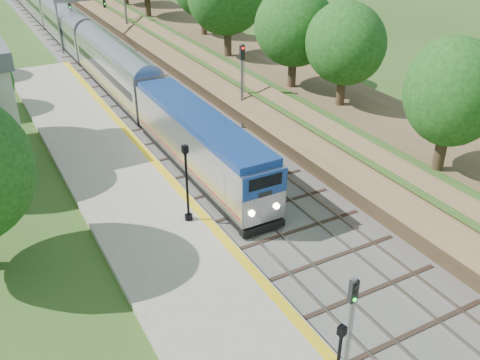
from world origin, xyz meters
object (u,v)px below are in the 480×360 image
lamppost_far (187,188)px  signal_farside (242,78)px  signal_gantry (92,8)px  signal_platform (349,324)px  train (69,30)px

lamppost_far → signal_farside: size_ratio=0.69×
signal_gantry → signal_platform: size_ratio=1.59×
signal_gantry → train: 4.23m
signal_platform → signal_farside: bearing=69.5°
train → lamppost_far: bearing=-94.3°
train → lamppost_far: (-3.22, -42.50, 0.34)m
signal_gantry → signal_platform: bearing=-95.7°
signal_gantry → signal_farside: bearing=-82.8°
signal_gantry → signal_farside: (3.73, -29.56, -0.55)m
signal_gantry → lamppost_far: signal_gantry is taller
signal_farside → signal_platform: bearing=-110.5°
lamppost_far → signal_platform: bearing=-88.6°
signal_gantry → lamppost_far: 40.84m
train → signal_farside: 32.37m
signal_platform → signal_gantry: bearing=84.3°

